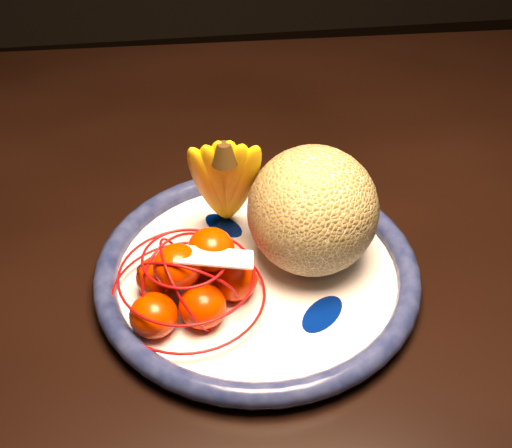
{
  "coord_description": "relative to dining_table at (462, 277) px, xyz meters",
  "views": [
    {
      "loc": [
        -0.24,
        -0.46,
        1.31
      ],
      "look_at": [
        -0.17,
        0.06,
        0.86
      ],
      "focal_mm": 50.0,
      "sensor_mm": 36.0,
      "label": 1
    }
  ],
  "objects": [
    {
      "name": "dining_table",
      "position": [
        0.0,
        0.0,
        0.0
      ],
      "size": [
        1.61,
        0.99,
        0.79
      ],
      "rotation": [
        0.0,
        0.0,
        -0.03
      ],
      "color": "black",
      "rests_on": "ground"
    },
    {
      "name": "fruit_bowl",
      "position": [
        -0.26,
        -0.06,
        0.1
      ],
      "size": [
        0.33,
        0.33,
        0.03
      ],
      "rotation": [
        0.0,
        0.0,
        0.19
      ],
      "color": "white",
      "rests_on": "dining_table"
    },
    {
      "name": "cantaloupe",
      "position": [
        -0.2,
        -0.05,
        0.16
      ],
      "size": [
        0.13,
        0.13,
        0.13
      ],
      "primitive_type": "sphere",
      "color": "olive",
      "rests_on": "fruit_bowl"
    },
    {
      "name": "banana_bunch",
      "position": [
        -0.28,
        0.01,
        0.17
      ],
      "size": [
        0.1,
        0.09,
        0.14
      ],
      "rotation": [
        0.0,
        0.0,
        -0.08
      ],
      "color": "yellow",
      "rests_on": "fruit_bowl"
    },
    {
      "name": "mandarin_bag",
      "position": [
        -0.32,
        -0.09,
        0.13
      ],
      "size": [
        0.19,
        0.19,
        0.09
      ],
      "rotation": [
        0.0,
        0.0,
        0.31
      ],
      "color": "#FA3300",
      "rests_on": "fruit_bowl"
    },
    {
      "name": "price_tag",
      "position": [
        -0.3,
        -0.1,
        0.16
      ],
      "size": [
        0.07,
        0.04,
        0.01
      ],
      "primitive_type": "cube",
      "rotation": [
        -0.14,
        0.1,
        -0.14
      ],
      "color": "white",
      "rests_on": "mandarin_bag"
    }
  ]
}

